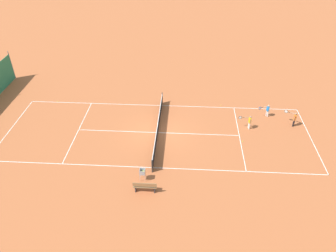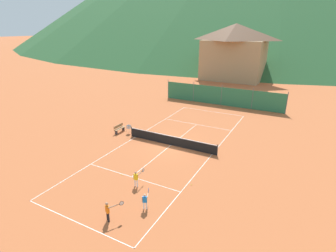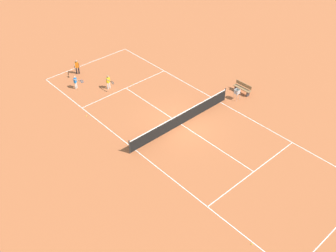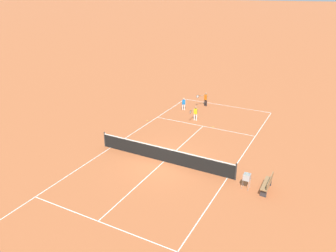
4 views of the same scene
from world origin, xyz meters
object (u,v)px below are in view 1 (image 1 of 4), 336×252
at_px(courtside_bench, 145,186).
at_px(tennis_ball_by_net_left, 243,141).
at_px(tennis_ball_mid_court, 58,101).
at_px(ball_hopper, 142,172).
at_px(player_near_baseline, 249,121).
at_px(tennis_net, 158,127).
at_px(player_far_service, 294,118).
at_px(player_near_service, 267,110).
at_px(tennis_ball_near_corner, 221,105).

bearing_deg(courtside_bench, tennis_ball_by_net_left, -50.80).
height_order(tennis_ball_mid_court, ball_hopper, ball_hopper).
xyz_separation_m(player_near_baseline, tennis_ball_by_net_left, (-1.81, 0.66, -0.66)).
xyz_separation_m(player_near_baseline, courtside_bench, (-7.38, 7.49, -0.24)).
xyz_separation_m(player_near_baseline, tennis_ball_mid_court, (3.20, 16.79, -0.66)).
distance_m(tennis_net, player_far_service, 11.02).
xyz_separation_m(player_near_service, ball_hopper, (-8.21, 9.56, 0.00)).
height_order(tennis_net, tennis_ball_near_corner, tennis_net).
relative_size(player_far_service, tennis_ball_near_corner, 19.26).
bearing_deg(player_near_baseline, tennis_net, 98.14).
height_order(player_far_service, tennis_ball_mid_court, player_far_service).
relative_size(tennis_ball_by_net_left, tennis_ball_mid_court, 1.00).
xyz_separation_m(player_near_service, tennis_ball_near_corner, (1.50, 3.72, -0.62)).
xyz_separation_m(player_near_service, tennis_ball_by_net_left, (-3.69, 2.44, -0.62)).
bearing_deg(ball_hopper, player_near_service, -49.35).
relative_size(tennis_ball_near_corner, courtside_bench, 0.04).
xyz_separation_m(tennis_net, tennis_ball_mid_court, (4.23, 9.57, -0.47)).
bearing_deg(player_far_service, player_near_baseline, 99.23).
relative_size(tennis_ball_near_corner, tennis_ball_by_net_left, 1.00).
bearing_deg(player_near_service, tennis_ball_near_corner, 68.05).
relative_size(tennis_net, tennis_ball_by_net_left, 139.09).
distance_m(player_near_service, courtside_bench, 13.11).
height_order(player_far_service, tennis_ball_near_corner, player_far_service).
distance_m(player_near_baseline, tennis_ball_near_corner, 3.95).
height_order(player_near_baseline, tennis_ball_mid_court, player_near_baseline).
height_order(player_near_baseline, tennis_ball_by_net_left, player_near_baseline).
distance_m(player_near_baseline, player_near_service, 2.60).
bearing_deg(tennis_ball_by_net_left, player_near_service, -33.50).
xyz_separation_m(tennis_net, tennis_ball_near_corner, (4.42, -5.28, -0.47)).
bearing_deg(courtside_bench, player_near_service, -45.04).
bearing_deg(tennis_ball_mid_court, tennis_ball_near_corner, -89.28).
xyz_separation_m(tennis_net, player_far_service, (1.63, -10.90, 0.24)).
height_order(tennis_net, player_near_baseline, player_near_baseline).
relative_size(tennis_net, tennis_ball_near_corner, 139.09).
bearing_deg(player_near_baseline, ball_hopper, 129.12).
bearing_deg(tennis_net, tennis_ball_mid_court, 66.16).
bearing_deg(tennis_ball_near_corner, tennis_ball_by_net_left, -166.21).
bearing_deg(player_far_service, courtside_bench, 125.52).
height_order(tennis_ball_near_corner, tennis_ball_by_net_left, same).
relative_size(player_near_service, tennis_ball_mid_court, 16.81).
relative_size(player_far_service, tennis_ball_by_net_left, 19.26).
bearing_deg(tennis_ball_mid_court, player_near_service, -94.04).
height_order(tennis_ball_near_corner, courtside_bench, courtside_bench).
bearing_deg(ball_hopper, tennis_net, -6.06).
bearing_deg(player_near_service, tennis_net, 107.96).
bearing_deg(tennis_ball_mid_court, courtside_bench, -138.67).
distance_m(player_near_service, tennis_ball_near_corner, 4.06).
bearing_deg(player_far_service, tennis_ball_by_net_left, 118.98).
xyz_separation_m(player_far_service, tennis_ball_by_net_left, (-2.40, 4.34, -0.71)).
bearing_deg(ball_hopper, tennis_ball_mid_court, 43.41).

